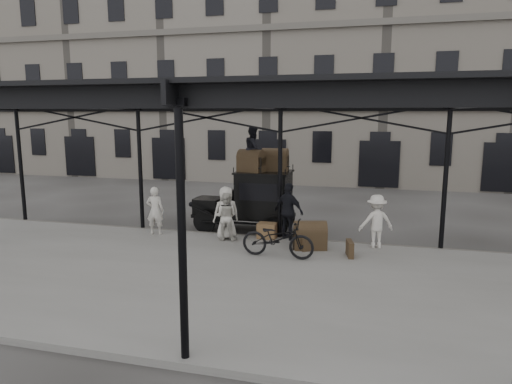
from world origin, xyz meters
TOP-DOWN VIEW (x-y plane):
  - ground at (0.00, 0.00)m, footprint 120.00×120.00m
  - platform at (0.00, -2.00)m, footprint 28.00×8.00m
  - canopy at (0.00, -1.72)m, footprint 22.50×9.00m
  - building_frontage at (0.00, 18.00)m, footprint 64.00×8.00m
  - taxi at (-1.13, 3.14)m, footprint 3.65×1.55m
  - porter_left at (-4.12, 1.29)m, footprint 0.64×0.46m
  - porter_midleft at (-1.62, 1.25)m, footprint 0.79×0.63m
  - porter_centre at (-1.65, 1.39)m, footprint 1.00×0.92m
  - porter_official at (0.34, 1.80)m, footprint 1.18×0.88m
  - porter_right at (3.07, 1.56)m, footprint 1.20×0.94m
  - bicycle at (0.38, -0.11)m, footprint 2.13×0.85m
  - porter_roof at (-1.16, 3.05)m, footprint 0.69×0.84m
  - steamer_trunk_roof_near at (-1.21, 2.90)m, footprint 1.01×0.77m
  - steamer_trunk_roof_far at (-0.46, 3.35)m, footprint 0.93×0.59m
  - steamer_trunk_platform at (1.15, 0.97)m, footprint 1.09×0.82m
  - wicker_hamper at (-0.37, 1.78)m, footprint 0.61×0.46m
  - suitcase_upright at (2.37, 0.48)m, footprint 0.27×0.62m
  - suitcase_flat at (1.23, 0.75)m, footprint 0.60×0.42m

SIDE VIEW (x-z plane):
  - ground at x=0.00m, z-range 0.00..0.00m
  - platform at x=0.00m, z-range 0.00..0.15m
  - suitcase_flat at x=1.23m, z-range 0.15..0.55m
  - suitcase_upright at x=2.37m, z-range 0.15..0.60m
  - wicker_hamper at x=-0.37m, z-range 0.15..0.65m
  - steamer_trunk_platform at x=1.15m, z-range 0.15..0.86m
  - bicycle at x=0.38m, z-range 0.15..1.25m
  - porter_midleft at x=-1.62m, z-range 0.15..1.70m
  - porter_left at x=-4.12m, z-range 0.15..1.78m
  - porter_right at x=3.07m, z-range 0.15..1.78m
  - porter_centre at x=-1.65m, z-range 0.15..1.87m
  - porter_official at x=0.34m, z-range 0.15..2.00m
  - taxi at x=-1.13m, z-range 0.11..2.29m
  - steamer_trunk_roof_near at x=-1.21m, z-range 2.18..2.83m
  - steamer_trunk_roof_far at x=-0.46m, z-range 2.18..2.85m
  - porter_roof at x=-1.16m, z-range 2.18..3.76m
  - canopy at x=0.00m, z-range 2.23..6.97m
  - building_frontage at x=0.00m, z-range 0.00..14.00m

